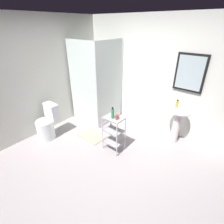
# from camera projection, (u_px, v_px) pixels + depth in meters

# --- Properties ---
(ground_plane) EXTENTS (4.20, 4.20, 0.02)m
(ground_plane) POSITION_uv_depth(u_px,v_px,m) (100.00, 164.00, 3.13)
(ground_plane) COLOR gray
(wall_back) EXTENTS (4.20, 0.14, 2.50)m
(wall_back) POSITION_uv_depth(u_px,v_px,m) (154.00, 76.00, 3.80)
(wall_back) COLOR white
(wall_back) RESTS_ON ground_plane
(wall_left) EXTENTS (0.10, 4.20, 2.50)m
(wall_left) POSITION_uv_depth(u_px,v_px,m) (34.00, 79.00, 3.58)
(wall_left) COLOR white
(wall_left) RESTS_ON ground_plane
(shower_stall) EXTENTS (0.92, 0.92, 2.00)m
(shower_stall) POSITION_uv_depth(u_px,v_px,m) (97.00, 103.00, 4.41)
(shower_stall) COLOR white
(shower_stall) RESTS_ON ground_plane
(pedestal_sink) EXTENTS (0.46, 0.37, 0.81)m
(pedestal_sink) POSITION_uv_depth(u_px,v_px,m) (178.00, 118.00, 3.46)
(pedestal_sink) COLOR white
(pedestal_sink) RESTS_ON ground_plane
(sink_faucet) EXTENTS (0.03, 0.03, 0.10)m
(sink_faucet) POSITION_uv_depth(u_px,v_px,m) (182.00, 104.00, 3.41)
(sink_faucet) COLOR silver
(sink_faucet) RESTS_ON pedestal_sink
(toilet) EXTENTS (0.37, 0.49, 0.76)m
(toilet) POSITION_uv_depth(u_px,v_px,m) (47.00, 125.00, 3.74)
(toilet) COLOR white
(toilet) RESTS_ON ground_plane
(storage_cart) EXTENTS (0.38, 0.28, 0.74)m
(storage_cart) POSITION_uv_depth(u_px,v_px,m) (114.00, 131.00, 3.30)
(storage_cart) COLOR silver
(storage_cart) RESTS_ON ground_plane
(hand_soap_bottle) EXTENTS (0.05, 0.05, 0.17)m
(hand_soap_bottle) POSITION_uv_depth(u_px,v_px,m) (177.00, 104.00, 3.35)
(hand_soap_bottle) COLOR gold
(hand_soap_bottle) RESTS_ON pedestal_sink
(body_wash_bottle_green) EXTENTS (0.06, 0.06, 0.22)m
(body_wash_bottle_green) POSITION_uv_depth(u_px,v_px,m) (113.00, 113.00, 3.10)
(body_wash_bottle_green) COLOR #36985F
(body_wash_bottle_green) RESTS_ON storage_cart
(rinse_cup) EXTENTS (0.06, 0.06, 0.09)m
(rinse_cup) POSITION_uv_depth(u_px,v_px,m) (117.00, 117.00, 3.09)
(rinse_cup) COLOR #B24742
(rinse_cup) RESTS_ON storage_cart
(bath_mat) EXTENTS (0.60, 0.40, 0.02)m
(bath_mat) POSITION_uv_depth(u_px,v_px,m) (92.00, 136.00, 3.90)
(bath_mat) COLOR tan
(bath_mat) RESTS_ON ground_plane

